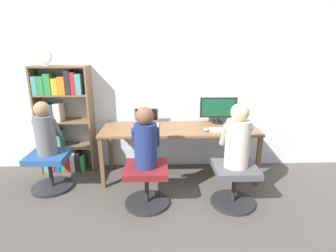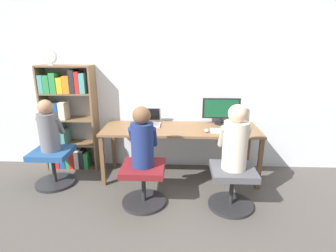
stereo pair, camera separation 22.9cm
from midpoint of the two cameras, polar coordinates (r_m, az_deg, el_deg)
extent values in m
plane|color=#4C4742|center=(3.46, 0.81, -13.30)|extent=(14.00, 14.00, 0.00)
cube|color=silver|center=(3.74, 0.41, 10.14)|extent=(10.00, 0.05, 2.60)
cube|color=brown|center=(3.48, 0.62, -0.67)|extent=(2.06, 0.66, 0.03)
cube|color=brown|center=(3.44, -16.05, -7.84)|extent=(0.05, 0.05, 0.67)
cube|color=brown|center=(3.52, 17.26, -7.40)|extent=(0.05, 0.05, 0.67)
cube|color=brown|center=(3.96, -14.06, -4.38)|extent=(0.05, 0.05, 0.67)
cube|color=brown|center=(4.03, 14.68, -4.07)|extent=(0.05, 0.05, 0.67)
cylinder|color=black|center=(3.75, 9.04, 0.74)|extent=(0.17, 0.17, 0.01)
cylinder|color=black|center=(3.74, 9.07, 1.36)|extent=(0.04, 0.04, 0.07)
cube|color=black|center=(3.69, 9.19, 3.99)|extent=(0.51, 0.02, 0.28)
cube|color=#144C2D|center=(3.68, 9.23, 3.95)|extent=(0.46, 0.01, 0.24)
cube|color=#B7B7BC|center=(3.58, -6.63, 0.12)|extent=(0.34, 0.23, 0.02)
cube|color=gray|center=(3.57, -6.63, 0.30)|extent=(0.30, 0.18, 0.00)
cube|color=#B7B7BC|center=(3.70, -6.49, 2.51)|extent=(0.34, 0.09, 0.21)
cube|color=black|center=(3.69, -6.49, 2.45)|extent=(0.30, 0.08, 0.18)
cube|color=silver|center=(3.42, 10.34, -0.81)|extent=(0.38, 0.15, 0.02)
cube|color=#BAB8AD|center=(3.42, 10.35, -0.60)|extent=(0.35, 0.12, 0.00)
ellipsoid|color=#99999E|center=(3.37, 6.34, -0.80)|extent=(0.06, 0.10, 0.04)
cylinder|color=#262628|center=(3.21, 11.84, -15.93)|extent=(0.51, 0.51, 0.04)
cylinder|color=#262628|center=(3.10, 12.06, -12.78)|extent=(0.05, 0.05, 0.37)
cube|color=#4C4C51|center=(3.00, 12.32, -9.12)|extent=(0.47, 0.46, 0.07)
cylinder|color=#262628|center=(3.16, -6.73, -16.24)|extent=(0.51, 0.51, 0.04)
cylinder|color=#262628|center=(3.05, -6.86, -13.05)|extent=(0.05, 0.05, 0.37)
cube|color=maroon|center=(2.95, -7.01, -9.34)|extent=(0.47, 0.46, 0.07)
cylinder|color=beige|center=(2.89, 12.68, -3.84)|extent=(0.26, 0.26, 0.52)
sphere|color=beige|center=(2.79, 13.13, 2.86)|extent=(0.19, 0.19, 0.19)
cylinder|color=beige|center=(2.90, 10.05, -1.98)|extent=(0.07, 0.21, 0.28)
cylinder|color=beige|center=(2.96, 14.75, -1.90)|extent=(0.07, 0.21, 0.28)
cylinder|color=navy|center=(2.84, -7.21, -4.28)|extent=(0.25, 0.25, 0.49)
sphere|color=brown|center=(2.74, -7.46, 2.19)|extent=(0.19, 0.19, 0.19)
cylinder|color=navy|center=(2.89, -9.44, -2.47)|extent=(0.07, 0.20, 0.26)
cylinder|color=navy|center=(2.87, -4.81, -2.45)|extent=(0.07, 0.20, 0.26)
cube|color=brown|center=(4.09, -27.67, 0.95)|extent=(0.02, 0.28, 1.50)
cube|color=brown|center=(3.83, -17.97, 1.11)|extent=(0.02, 0.28, 1.50)
cube|color=brown|center=(4.19, -21.83, -8.73)|extent=(0.69, 0.27, 0.02)
cube|color=brown|center=(4.06, -22.39, -4.00)|extent=(0.69, 0.27, 0.02)
cube|color=brown|center=(3.95, -22.98, 1.03)|extent=(0.69, 0.27, 0.02)
cube|color=brown|center=(3.87, -23.60, 6.30)|extent=(0.69, 0.27, 0.02)
cube|color=brown|center=(3.83, -24.25, 11.72)|extent=(0.69, 0.27, 0.02)
cube|color=teal|center=(4.21, -26.08, -6.90)|extent=(0.08, 0.18, 0.28)
cube|color=red|center=(4.19, -24.98, -6.82)|extent=(0.06, 0.22, 0.28)
cube|color=#1E4C9E|center=(4.17, -23.95, -7.16)|extent=(0.08, 0.22, 0.24)
cube|color=#2D8C47|center=(4.15, -22.97, -7.16)|extent=(0.05, 0.23, 0.24)
cube|color=red|center=(4.11, -22.20, -7.25)|extent=(0.07, 0.19, 0.25)
cube|color=silver|center=(4.07, -21.33, -7.23)|extent=(0.06, 0.17, 0.27)
cube|color=#262628|center=(4.04, -20.34, -7.17)|extent=(0.06, 0.17, 0.28)
cube|color=#2D8C47|center=(4.03, -19.40, -7.44)|extent=(0.06, 0.18, 0.24)
cube|color=#8C338C|center=(4.10, -26.75, -2.51)|extent=(0.07, 0.19, 0.22)
cube|color=#1E4C9E|center=(4.05, -25.84, -2.23)|extent=(0.08, 0.17, 0.27)
cube|color=teal|center=(4.02, -24.88, -1.94)|extent=(0.06, 0.18, 0.31)
cube|color=teal|center=(4.03, -23.84, -2.47)|extent=(0.05, 0.23, 0.22)
cube|color=#2D8C47|center=(4.02, -27.29, 2.60)|extent=(0.07, 0.23, 0.23)
cube|color=#2D8C47|center=(3.98, -26.31, 2.58)|extent=(0.09, 0.20, 0.23)
cube|color=#1E4C9E|center=(3.94, -25.32, 2.59)|extent=(0.05, 0.19, 0.23)
cube|color=silver|center=(3.91, -24.24, 2.75)|extent=(0.09, 0.19, 0.24)
cube|color=teal|center=(3.95, -28.14, 7.87)|extent=(0.06, 0.21, 0.24)
cube|color=#2D8C47|center=(3.93, -27.05, 7.94)|extent=(0.08, 0.23, 0.24)
cube|color=#2D8C47|center=(3.86, -26.07, 8.19)|extent=(0.08, 0.17, 0.27)
cube|color=gold|center=(3.83, -24.72, 7.87)|extent=(0.08, 0.18, 0.21)
cube|color=orange|center=(3.82, -23.37, 8.16)|extent=(0.09, 0.24, 0.23)
cube|color=#262628|center=(3.79, -22.28, 8.82)|extent=(0.07, 0.23, 0.31)
cube|color=red|center=(3.76, -21.30, 8.70)|extent=(0.06, 0.22, 0.29)
cube|color=teal|center=(3.75, -20.26, 8.63)|extent=(0.07, 0.23, 0.27)
cube|color=#B2B2B7|center=(3.81, -26.80, 11.73)|extent=(0.07, 0.03, 0.02)
cylinder|color=#B2B2B7|center=(3.81, -27.02, 13.32)|extent=(0.19, 0.02, 0.19)
cylinder|color=silver|center=(3.80, -27.09, 13.30)|extent=(0.16, 0.00, 0.16)
cylinder|color=#262628|center=(3.80, -25.43, -11.85)|extent=(0.51, 0.51, 0.04)
cylinder|color=#262628|center=(3.71, -25.83, -9.08)|extent=(0.05, 0.05, 0.37)
cube|color=#234C84|center=(3.62, -26.27, -5.94)|extent=(0.47, 0.46, 0.07)
cylinder|color=slate|center=(3.54, -26.84, -1.80)|extent=(0.24, 0.24, 0.48)
sphere|color=#A87A56|center=(3.46, -27.53, 3.28)|extent=(0.18, 0.18, 0.18)
cylinder|color=slate|center=(3.62, -28.13, -0.40)|extent=(0.07, 0.19, 0.26)
cylinder|color=slate|center=(3.53, -24.89, -0.38)|extent=(0.07, 0.19, 0.26)
camera|label=1|loc=(0.11, -92.00, -0.60)|focal=28.00mm
camera|label=2|loc=(0.11, 88.00, 0.60)|focal=28.00mm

